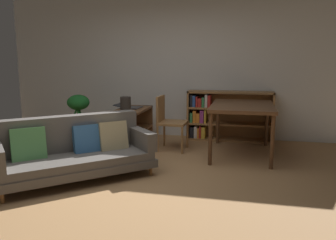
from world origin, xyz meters
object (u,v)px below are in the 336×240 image
object	(u,v)px
media_console	(130,128)
bookshelf	(223,115)
dining_table	(242,109)
fabric_couch	(75,150)
dining_chair_near	(168,119)
open_laptop	(130,107)
desk_speaker	(126,104)
potted_floor_plant	(79,112)

from	to	relation	value
media_console	bookshelf	bearing A→B (deg)	28.08
dining_table	bookshelf	distance (m)	1.06
fabric_couch	dining_chair_near	bearing A→B (deg)	62.34
dining_chair_near	bookshelf	bearing A→B (deg)	47.89
open_laptop	dining_table	size ratio (longest dim) A/B	0.32
desk_speaker	bookshelf	bearing A→B (deg)	33.17
dining_table	bookshelf	xyz separation A→B (m)	(-0.35, 0.96, -0.27)
potted_floor_plant	dining_chair_near	bearing A→B (deg)	-6.92
fabric_couch	media_console	world-z (taller)	fabric_couch
potted_floor_plant	dining_chair_near	distance (m)	1.73
desk_speaker	media_console	bearing A→B (deg)	87.11
desk_speaker	dining_table	bearing A→B (deg)	1.28
dining_table	fabric_couch	bearing A→B (deg)	-142.35
fabric_couch	desk_speaker	bearing A→B (deg)	84.97
open_laptop	dining_chair_near	distance (m)	0.84
bookshelf	media_console	bearing A→B (deg)	-151.92
potted_floor_plant	open_laptop	bearing A→B (deg)	5.42
desk_speaker	potted_floor_plant	world-z (taller)	desk_speaker
media_console	potted_floor_plant	distance (m)	1.05
fabric_couch	bookshelf	distance (m)	3.03
media_console	dining_chair_near	size ratio (longest dim) A/B	1.32
media_console	open_laptop	distance (m)	0.40
open_laptop	bookshelf	bearing A→B (deg)	21.25
open_laptop	dining_table	distance (m)	1.99
dining_chair_near	media_console	bearing A→B (deg)	171.41
media_console	dining_chair_near	distance (m)	0.73
media_console	bookshelf	size ratio (longest dim) A/B	0.76
potted_floor_plant	media_console	bearing A→B (deg)	-5.76
media_console	bookshelf	distance (m)	1.74
desk_speaker	fabric_couch	bearing A→B (deg)	-95.03
dining_chair_near	potted_floor_plant	bearing A→B (deg)	173.08
dining_table	dining_chair_near	distance (m)	1.20
media_console	dining_table	size ratio (longest dim) A/B	0.83
open_laptop	potted_floor_plant	size ratio (longest dim) A/B	0.54
bookshelf	fabric_couch	bearing A→B (deg)	-123.53
fabric_couch	bookshelf	bearing A→B (deg)	56.47
potted_floor_plant	bookshelf	xyz separation A→B (m)	(2.55, 0.71, -0.09)
bookshelf	open_laptop	bearing A→B (deg)	-158.75
media_console	open_laptop	xyz separation A→B (m)	(-0.08, 0.19, 0.35)
fabric_couch	dining_table	world-z (taller)	dining_table
dining_table	desk_speaker	bearing A→B (deg)	-178.72
open_laptop	dining_table	xyz separation A→B (m)	(1.96, -0.34, 0.07)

